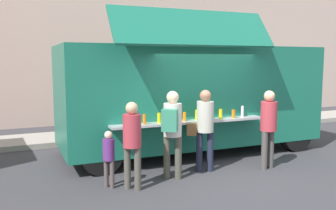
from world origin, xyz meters
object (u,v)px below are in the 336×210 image
at_px(customer_rear_waiting, 132,138).
at_px(customer_extra_browsing, 269,122).
at_px(trash_bin, 252,113).
at_px(customer_mid_with_backpack, 172,126).
at_px(food_truck_main, 190,95).
at_px(customer_front_ordering, 204,123).
at_px(child_near_queue, 109,154).

height_order(customer_rear_waiting, customer_extra_browsing, customer_extra_browsing).
xyz_separation_m(trash_bin, customer_mid_with_backpack, (-5.11, -4.19, 0.61)).
relative_size(food_truck_main, customer_front_ordering, 3.76).
relative_size(food_truck_main, customer_mid_with_backpack, 3.72).
xyz_separation_m(customer_front_ordering, customer_extra_browsing, (1.37, -0.40, -0.01)).
xyz_separation_m(customer_front_ordering, customer_rear_waiting, (-1.75, -0.44, -0.07)).
distance_m(food_truck_main, trash_bin, 4.51).
relative_size(customer_mid_with_backpack, child_near_queue, 1.65).
xyz_separation_m(food_truck_main, customer_front_ordering, (-0.54, -1.67, -0.45)).
relative_size(customer_front_ordering, child_near_queue, 1.63).
bearing_deg(customer_front_ordering, food_truck_main, 6.47).
bearing_deg(customer_mid_with_backpack, food_truck_main, -0.30).
bearing_deg(trash_bin, customer_mid_with_backpack, -140.67).
relative_size(trash_bin, customer_front_ordering, 0.54).
xyz_separation_m(customer_front_ordering, child_near_queue, (-2.12, -0.17, -0.40)).
xyz_separation_m(food_truck_main, customer_mid_with_backpack, (-1.38, -1.87, -0.41)).
bearing_deg(customer_extra_browsing, customer_rear_waiting, 76.96).
xyz_separation_m(trash_bin, customer_front_ordering, (-4.27, -3.99, 0.57)).
distance_m(customer_front_ordering, customer_rear_waiting, 1.81).
relative_size(customer_rear_waiting, customer_extra_browsing, 0.94).
bearing_deg(child_near_queue, trash_bin, -1.93).
height_order(trash_bin, customer_rear_waiting, customer_rear_waiting).
height_order(customer_rear_waiting, child_near_queue, customer_rear_waiting).
height_order(customer_front_ordering, customer_extra_browsing, customer_front_ordering).
relative_size(customer_front_ordering, customer_extra_browsing, 1.02).
relative_size(food_truck_main, trash_bin, 7.01).
height_order(customer_mid_with_backpack, child_near_queue, customer_mid_with_backpack).
bearing_deg(customer_rear_waiting, customer_extra_browsing, -42.18).
bearing_deg(child_near_queue, food_truck_main, -0.34).
relative_size(customer_mid_with_backpack, customer_extra_browsing, 1.03).
distance_m(trash_bin, customer_mid_with_backpack, 6.64).
relative_size(trash_bin, customer_mid_with_backpack, 0.53).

